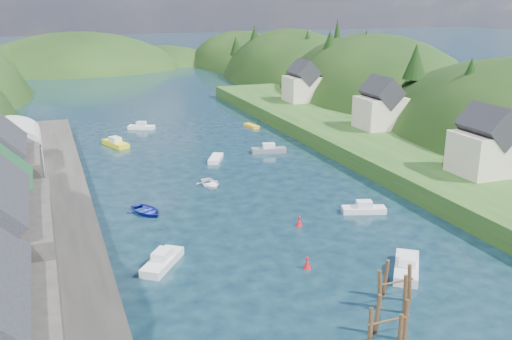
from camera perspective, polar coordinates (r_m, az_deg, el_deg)
name	(u,v)px	position (r m, az deg, el deg)	size (l,w,h in m)	color
ground	(204,156)	(85.70, -5.20, 1.45)	(600.00, 600.00, 0.00)	black
hillside_right	(372,140)	(127.80, 11.53, 2.92)	(36.00, 245.56, 48.00)	black
far_hills	(113,97)	(207.73, -14.15, 7.11)	(103.00, 68.00, 44.00)	black
hill_trees	(186,68)	(98.74, -7.03, 10.06)	(91.75, 145.79, 12.91)	black
quay_left	(33,255)	(54.31, -21.41, -7.95)	(12.00, 110.00, 2.00)	#2D2B28
boat_sheds	(10,157)	(71.02, -23.41, 1.24)	(7.00, 21.00, 7.50)	#2D2D30
terrace_right	(385,149)	(86.67, 12.78, 2.09)	(16.00, 120.00, 2.40)	#234719
right_bank_cottages	(374,107)	(94.10, 11.73, 6.21)	(9.00, 59.24, 8.41)	beige
piling_cluster_near	(388,328)	(41.14, 13.07, -15.13)	(3.34, 3.11, 3.60)	#382314
piling_cluster_far	(395,289)	(45.94, 13.72, -11.49)	(3.22, 3.00, 3.69)	#382314
channel_buoy_near	(307,263)	(50.62, 5.16, -9.27)	(0.70, 0.70, 1.10)	#AD0D15
channel_buoy_far	(299,221)	(59.44, 4.34, -5.15)	(0.70, 0.70, 1.10)	#AD0D15
moored_boats	(247,233)	(56.22, -0.93, -6.31)	(30.03, 89.74, 2.34)	silver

